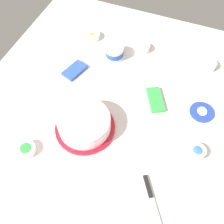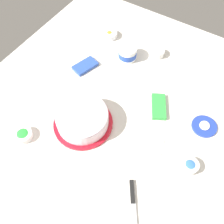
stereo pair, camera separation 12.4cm
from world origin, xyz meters
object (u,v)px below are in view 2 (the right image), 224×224
sprinkle_bowl_green (23,135)px  paper_napkin (146,144)px  sprinkle_bowl_blue (190,166)px  candy_box_upper (85,66)px  frosting_tub (128,53)px  sprinkle_bowl_pink (158,53)px  frosted_cake (82,119)px  candy_box_lower (159,107)px  frosting_tub_lid (204,126)px  spreading_knife (133,204)px  sprinkle_bowl_yellow (220,78)px  sprinkle_bowl_orange (109,34)px

sprinkle_bowl_green → paper_napkin: size_ratio=0.56×
sprinkle_bowl_blue → candy_box_upper: size_ratio=0.58×
frosting_tub → sprinkle_bowl_pink: (-0.11, 0.13, -0.02)m
candy_box_upper → sprinkle_bowl_pink: bearing=152.5°
frosted_cake → candy_box_upper: (-0.30, -0.20, -0.04)m
frosting_tub → sprinkle_bowl_pink: frosting_tub is taller
candy_box_lower → candy_box_upper: 0.47m
frosting_tub_lid → sprinkle_bowl_pink: 0.51m
spreading_knife → sprinkle_bowl_yellow: sprinkle_bowl_yellow is taller
spreading_knife → sprinkle_bowl_pink: bearing=-159.8°
frosting_tub → sprinkle_bowl_orange: bearing=-118.3°
sprinkle_bowl_yellow → sprinkle_bowl_orange: bearing=-88.7°
spreading_knife → sprinkle_bowl_orange: sprinkle_bowl_orange is taller
sprinkle_bowl_blue → paper_napkin: size_ratio=0.51×
sprinkle_bowl_blue → candy_box_lower: sprinkle_bowl_blue is taller
spreading_knife → sprinkle_bowl_green: size_ratio=2.46×
paper_napkin → sprinkle_bowl_pink: bearing=-158.2°
sprinkle_bowl_green → candy_box_lower: sprinkle_bowl_green is taller
sprinkle_bowl_yellow → sprinkle_bowl_pink: bearing=-89.6°
sprinkle_bowl_green → frosted_cake: bearing=136.2°
sprinkle_bowl_pink → frosting_tub: bearing=-50.6°
sprinkle_bowl_yellow → paper_napkin: bearing=-16.0°
sprinkle_bowl_pink → sprinkle_bowl_orange: 0.32m
sprinkle_bowl_blue → frosting_tub: bearing=-127.4°
paper_napkin → frosting_tub_lid: bearing=140.1°
frosting_tub_lid → candy_box_upper: 0.70m
frosting_tub_lid → sprinkle_bowl_blue: sprinkle_bowl_blue is taller
spreading_knife → candy_box_upper: size_ratio=1.57×
paper_napkin → sprinkle_bowl_blue: bearing=89.6°
frosting_tub → sprinkle_bowl_yellow: bearing=102.7°
spreading_knife → sprinkle_bowl_orange: size_ratio=2.25×
frosted_cake → paper_napkin: (-0.07, 0.31, -0.04)m
sprinkle_bowl_green → paper_napkin: sprinkle_bowl_green is taller
frosted_cake → sprinkle_bowl_yellow: (-0.60, 0.46, -0.02)m
frosting_tub_lid → sprinkle_bowl_yellow: sprinkle_bowl_yellow is taller
sprinkle_bowl_blue → candy_box_upper: sprinkle_bowl_blue is taller
frosted_cake → frosting_tub: frosted_cake is taller
frosting_tub → sprinkle_bowl_green: 0.71m
frosted_cake → paper_napkin: size_ratio=1.88×
frosted_cake → candy_box_upper: frosted_cake is taller
frosting_tub → sprinkle_bowl_orange: size_ratio=1.11×
frosting_tub_lid → sprinkle_bowl_pink: bearing=-127.3°
frosted_cake → candy_box_lower: size_ratio=1.92×
sprinkle_bowl_pink → frosting_tub_lid: bearing=52.7°
sprinkle_bowl_pink → sprinkle_bowl_green: size_ratio=0.91×
sprinkle_bowl_yellow → sprinkle_bowl_blue: sprinkle_bowl_yellow is taller
frosted_cake → sprinkle_bowl_orange: bearing=-159.1°
sprinkle_bowl_green → sprinkle_bowl_blue: bearing=110.6°
frosted_cake → spreading_knife: 0.43m
sprinkle_bowl_green → frosting_tub: bearing=167.6°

